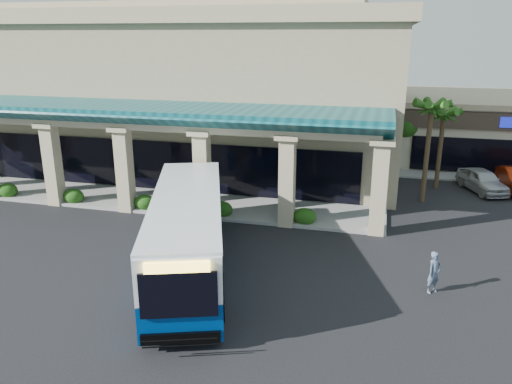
% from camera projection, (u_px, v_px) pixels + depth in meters
% --- Properties ---
extents(ground, '(110.00, 110.00, 0.00)m').
position_uv_depth(ground, '(228.00, 265.00, 21.24)').
color(ground, black).
extents(main_building, '(30.80, 14.80, 11.35)m').
position_uv_depth(main_building, '(188.00, 88.00, 36.22)').
color(main_building, tan).
rests_on(main_building, ground).
extents(arcade, '(30.00, 6.20, 5.70)m').
position_uv_depth(arcade, '(130.00, 154.00, 28.57)').
color(arcade, '#0D4750').
rests_on(arcade, ground).
extents(palm_0, '(2.40, 2.40, 6.60)m').
position_uv_depth(palm_0, '(428.00, 146.00, 28.38)').
color(palm_0, '#285817').
rests_on(palm_0, ground).
extents(palm_1, '(2.40, 2.40, 5.80)m').
position_uv_depth(palm_1, '(441.00, 144.00, 31.03)').
color(palm_1, '#285817').
rests_on(palm_1, ground).
extents(broadleaf_tree, '(2.60, 2.60, 4.81)m').
position_uv_depth(broadleaf_tree, '(405.00, 135.00, 36.27)').
color(broadleaf_tree, '#1C4610').
rests_on(broadleaf_tree, ground).
extents(transit_bus, '(6.45, 11.95, 3.27)m').
position_uv_depth(transit_bus, '(188.00, 235.00, 20.15)').
color(transit_bus, navy).
rests_on(transit_bus, ground).
extents(pedestrian, '(0.70, 0.71, 1.65)m').
position_uv_depth(pedestrian, '(434.00, 272.00, 18.75)').
color(pedestrian, slate).
rests_on(pedestrian, ground).
extents(car_silver, '(3.06, 4.48, 1.42)m').
position_uv_depth(car_silver, '(482.00, 180.00, 31.05)').
color(car_silver, '#B8B8B8').
rests_on(car_silver, ground).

